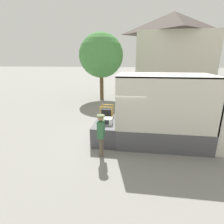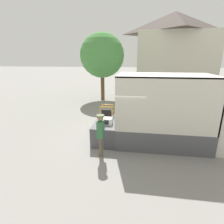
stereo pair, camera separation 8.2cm
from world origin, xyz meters
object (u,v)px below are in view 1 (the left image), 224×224
object	(u,v)px
box_truck	(191,126)
street_tree	(101,56)
microwave	(107,121)
portable_generator	(107,113)
worker_person	(101,131)

from	to	relation	value
box_truck	street_tree	world-z (taller)	street_tree
microwave	box_truck	bearing A→B (deg)	5.79
portable_generator	box_truck	bearing A→B (deg)	-8.67
street_tree	microwave	bearing A→B (deg)	-77.35
portable_generator	street_tree	bearing A→B (deg)	103.01
box_truck	portable_generator	bearing A→B (deg)	171.33
microwave	street_tree	xyz separation A→B (m)	(-2.08, 9.29, 3.12)
microwave	worker_person	world-z (taller)	worker_person
worker_person	street_tree	xyz separation A→B (m)	(-2.04, 10.60, 3.09)
box_truck	worker_person	distance (m)	4.33
microwave	portable_generator	xyz separation A→B (m)	(-0.17, 1.02, 0.09)
portable_generator	worker_person	xyz separation A→B (m)	(0.13, -2.33, -0.06)
box_truck	street_tree	size ratio (longest dim) A/B	0.98
box_truck	microwave	size ratio (longest dim) A/B	13.40
box_truck	microwave	bearing A→B (deg)	-174.21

